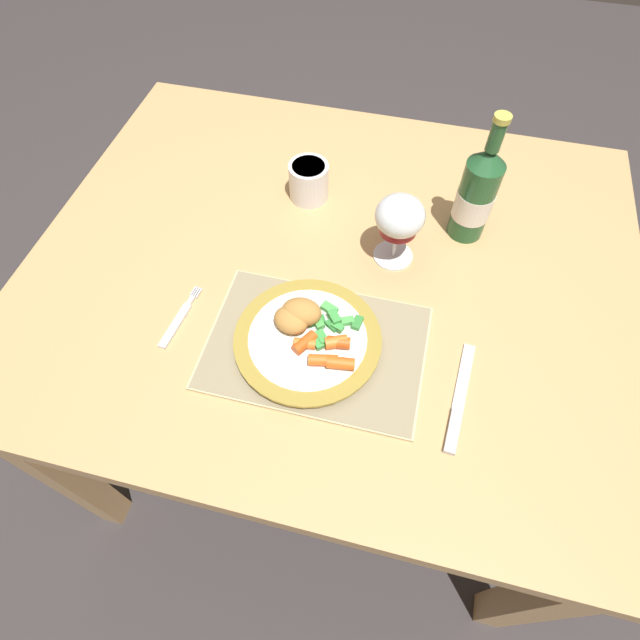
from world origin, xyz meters
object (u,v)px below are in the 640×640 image
dining_table (332,292)px  fork (178,321)px  drinking_cup (309,180)px  table_knife (458,406)px  bottle (476,194)px  dinner_plate (310,341)px  wine_glass (400,219)px

dining_table → fork: bearing=-139.4°
fork → drinking_cup: drinking_cup is taller
table_knife → bottle: size_ratio=0.77×
dinner_plate → drinking_cup: bearing=104.8°
table_knife → wine_glass: wine_glass is taller
fork → bottle: size_ratio=0.53×
drinking_cup → fork: bearing=-111.5°
dinner_plate → wine_glass: wine_glass is taller
table_knife → dining_table: bearing=136.5°
wine_glass → bottle: (0.12, 0.10, -0.00)m
table_knife → wine_glass: 0.33m
wine_glass → dinner_plate: bearing=-114.1°
fork → bottle: (0.46, 0.33, 0.09)m
table_knife → wine_glass: bearing=117.7°
dinner_plate → fork: 0.23m
table_knife → bottle: (-0.02, 0.37, 0.09)m
dinner_plate → bottle: size_ratio=0.96×
table_knife → fork: bearing=174.7°
dining_table → bottle: bottle is taller
dinner_plate → fork: (-0.23, -0.01, -0.01)m
fork → drinking_cup: (0.14, 0.35, 0.04)m
table_knife → wine_glass: size_ratio=1.40×
dining_table → fork: size_ratio=8.46×
wine_glass → bottle: bottle is taller
fork → drinking_cup: 0.38m
fork → wine_glass: (0.33, 0.23, 0.09)m
table_knife → bottle: bottle is taller
dining_table → fork: fork is taller
dining_table → wine_glass: 0.22m
dinner_plate → table_knife: (0.25, -0.05, -0.01)m
wine_glass → fork: bearing=-144.9°
fork → bottle: bottle is taller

